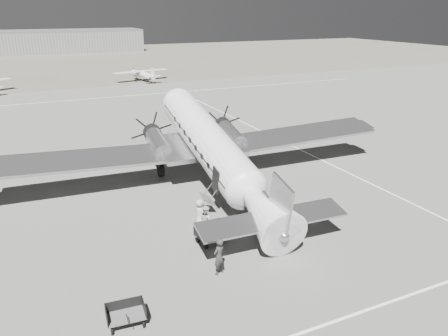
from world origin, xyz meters
TOP-DOWN VIEW (x-y plane):
  - ground at (0.00, 0.00)m, footprint 260.00×260.00m
  - taxi_line_near at (0.00, -14.00)m, footprint 60.00×0.15m
  - taxi_line_right at (12.00, 0.00)m, footprint 0.15×80.00m
  - taxi_line_horizon at (0.00, 40.00)m, footprint 90.00×0.15m
  - grass_infield at (0.00, 95.00)m, footprint 260.00×90.00m
  - hangar_main at (5.00, 120.00)m, footprint 42.00×14.00m
  - dc3_airliner at (0.94, 1.44)m, footprint 31.89×22.87m
  - light_plane_right at (9.51, 53.12)m, footprint 11.81×10.34m
  - baggage_cart_near at (-2.21, -5.74)m, footprint 2.09×1.69m
  - baggage_cart_far at (-8.12, -10.56)m, footprint 1.74×1.29m
  - ground_crew at (-3.13, -8.77)m, footprint 0.82×0.71m
  - ramp_agent at (-2.17, -4.83)m, footprint 0.77×0.94m
  - passenger at (-2.11, -3.73)m, footprint 0.72×0.95m

SIDE VIEW (x-z plane):
  - ground at x=0.00m, z-range 0.00..0.00m
  - grass_infield at x=0.00m, z-range 0.00..0.01m
  - taxi_line_near at x=0.00m, z-range 0.00..0.01m
  - taxi_line_right at x=12.00m, z-range 0.00..0.01m
  - taxi_line_horizon at x=0.00m, z-range 0.00..0.01m
  - baggage_cart_far at x=-8.12m, z-range 0.00..0.93m
  - baggage_cart_near at x=-2.21m, z-range 0.00..1.03m
  - passenger at x=-2.11m, z-range 0.00..1.73m
  - ramp_agent at x=-2.17m, z-range 0.00..1.80m
  - ground_crew at x=-3.13m, z-range 0.00..1.90m
  - light_plane_right at x=9.51m, z-range 0.00..2.13m
  - dc3_airliner at x=0.94m, z-range 0.00..5.89m
  - hangar_main at x=5.00m, z-range 0.00..6.60m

